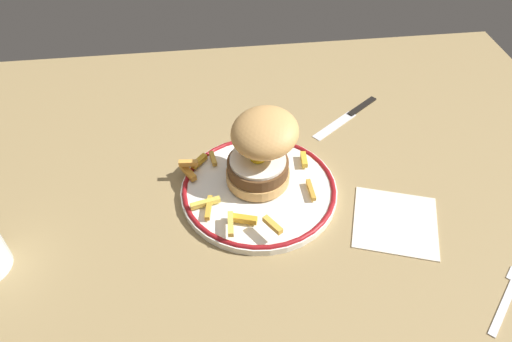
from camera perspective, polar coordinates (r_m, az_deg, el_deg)
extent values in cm
cube|color=#91794D|center=(78.31, 0.35, -3.63)|extent=(123.81, 93.97, 4.00)
cylinder|color=white|center=(76.62, 0.00, -2.15)|extent=(25.09, 25.09, 1.20)
torus|color=maroon|center=(76.19, 0.00, -1.84)|extent=(24.69, 24.69, 0.80)
cylinder|color=tan|center=(76.15, 0.30, -0.48)|extent=(10.23, 10.23, 1.80)
cylinder|color=#53351D|center=(74.79, 0.31, 0.60)|extent=(9.76, 9.76, 2.13)
cylinder|color=white|center=(73.89, 0.31, 1.34)|extent=(8.87, 8.87, 0.50)
ellipsoid|color=yellow|center=(73.29, -0.07, 1.62)|extent=(2.60, 2.60, 1.40)
ellipsoid|color=tan|center=(71.66, 1.05, 4.68)|extent=(15.09, 15.21, 6.77)
cube|color=gold|center=(79.91, 5.80, 1.40)|extent=(1.12, 3.26, 0.88)
cube|color=gold|center=(70.45, -1.60, -5.78)|extent=(4.35, 2.22, 0.98)
cube|color=gold|center=(73.06, -6.12, -3.83)|extent=(4.78, 1.88, 0.80)
cube|color=gold|center=(72.39, -5.72, -4.40)|extent=(1.44, 4.56, 0.74)
cube|color=gold|center=(75.09, 6.63, -2.26)|extent=(0.80, 4.22, 0.70)
cube|color=gold|center=(78.06, -8.20, -0.10)|extent=(2.81, 4.04, 0.97)
cube|color=gold|center=(77.21, -8.16, 0.96)|extent=(3.14, 1.14, 0.84)
cube|color=#E3B74D|center=(68.96, -3.08, -6.37)|extent=(1.10, 4.27, 0.81)
cube|color=gold|center=(67.54, 2.02, -6.50)|extent=(2.66, 3.41, 0.87)
cube|color=gold|center=(79.73, -6.86, 1.18)|extent=(2.88, 3.10, 0.91)
cube|color=gold|center=(80.87, 1.95, 2.26)|extent=(3.30, 2.07, 0.89)
cube|color=gold|center=(80.10, -5.20, 1.52)|extent=(1.21, 3.17, 0.76)
cube|color=silver|center=(71.99, 27.68, -14.27)|extent=(7.69, 7.87, 0.36)
cube|color=black|center=(96.47, 12.65, 7.67)|extent=(7.09, 5.80, 0.70)
cube|color=silver|center=(90.73, 9.47, 5.49)|extent=(9.84, 8.09, 0.24)
cube|color=silver|center=(75.61, 16.44, -5.85)|extent=(15.86, 15.83, 0.40)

